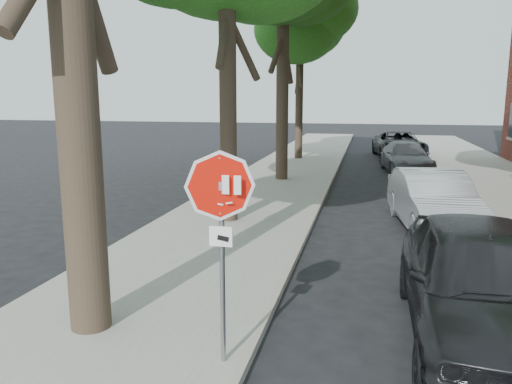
{
  "coord_description": "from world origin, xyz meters",
  "views": [
    {
      "loc": [
        0.94,
        -5.43,
        3.32
      ],
      "look_at": [
        -0.53,
        1.07,
        2.05
      ],
      "focal_mm": 35.0,
      "sensor_mm": 36.0,
      "label": 1
    }
  ],
  "objects_px": {
    "car_c": "(406,157)",
    "car_d": "(399,145)",
    "car_b": "(433,201)",
    "tree_far": "(300,20)",
    "car_a": "(482,282)",
    "stop_sign": "(221,217)"
  },
  "relations": [
    {
      "from": "car_c",
      "to": "car_d",
      "type": "height_order",
      "value": "car_d"
    },
    {
      "from": "tree_far",
      "to": "stop_sign",
      "type": "bearing_deg",
      "value": -84.54
    },
    {
      "from": "car_b",
      "to": "stop_sign",
      "type": "bearing_deg",
      "value": -120.82
    },
    {
      "from": "stop_sign",
      "to": "tree_far",
      "type": "distance_m",
      "value": 21.88
    },
    {
      "from": "tree_far",
      "to": "car_a",
      "type": "bearing_deg",
      "value": -75.03
    },
    {
      "from": "tree_far",
      "to": "car_c",
      "type": "distance_m",
      "value": 9.08
    },
    {
      "from": "car_a",
      "to": "car_d",
      "type": "xyz_separation_m",
      "value": [
        0.08,
        21.83,
        -0.11
      ]
    },
    {
      "from": "stop_sign",
      "to": "tree_far",
      "type": "relative_size",
      "value": 0.28
    },
    {
      "from": "car_d",
      "to": "car_a",
      "type": "bearing_deg",
      "value": -96.57
    },
    {
      "from": "tree_far",
      "to": "car_d",
      "type": "xyz_separation_m",
      "value": [
        5.32,
        2.22,
        -6.48
      ]
    },
    {
      "from": "tree_far",
      "to": "car_a",
      "type": "height_order",
      "value": "tree_far"
    },
    {
      "from": "car_d",
      "to": "car_b",
      "type": "bearing_deg",
      "value": -96.36
    },
    {
      "from": "stop_sign",
      "to": "car_c",
      "type": "bearing_deg",
      "value": 79.48
    },
    {
      "from": "tree_far",
      "to": "car_d",
      "type": "bearing_deg",
      "value": 22.69
    },
    {
      "from": "car_a",
      "to": "car_c",
      "type": "relative_size",
      "value": 1.08
    },
    {
      "from": "tree_far",
      "to": "car_a",
      "type": "relative_size",
      "value": 1.88
    },
    {
      "from": "car_a",
      "to": "car_c",
      "type": "bearing_deg",
      "value": 90.19
    },
    {
      "from": "stop_sign",
      "to": "car_a",
      "type": "relative_size",
      "value": 0.53
    },
    {
      "from": "car_c",
      "to": "car_d",
      "type": "relative_size",
      "value": 0.87
    },
    {
      "from": "car_a",
      "to": "car_d",
      "type": "distance_m",
      "value": 21.83
    },
    {
      "from": "car_b",
      "to": "car_c",
      "type": "distance_m",
      "value": 10.12
    },
    {
      "from": "car_b",
      "to": "car_c",
      "type": "bearing_deg",
      "value": 82.53
    }
  ]
}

